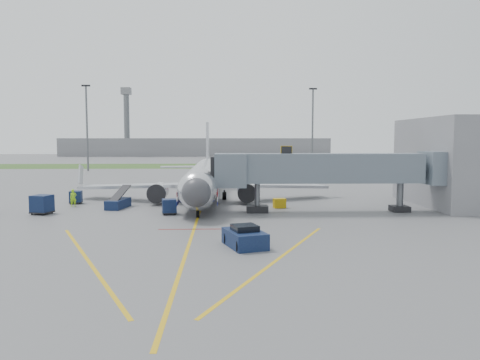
{
  "coord_description": "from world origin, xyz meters",
  "views": [
    {
      "loc": [
        2.53,
        -43.04,
        7.58
      ],
      "look_at": [
        4.28,
        7.02,
        3.2
      ],
      "focal_mm": 35.0,
      "sensor_mm": 36.0,
      "label": 1
    }
  ],
  "objects_px": {
    "pushback_tug": "(245,237)",
    "belt_loader": "(118,203)",
    "airliner": "(204,179)",
    "ramp_worker": "(73,198)"
  },
  "relations": [
    {
      "from": "airliner",
      "to": "pushback_tug",
      "type": "bearing_deg",
      "value": -81.18
    },
    {
      "from": "airliner",
      "to": "ramp_worker",
      "type": "distance_m",
      "value": 15.51
    },
    {
      "from": "airliner",
      "to": "ramp_worker",
      "type": "height_order",
      "value": "airliner"
    },
    {
      "from": "ramp_worker",
      "to": "airliner",
      "type": "bearing_deg",
      "value": -5.41
    },
    {
      "from": "pushback_tug",
      "to": "belt_loader",
      "type": "height_order",
      "value": "belt_loader"
    },
    {
      "from": "pushback_tug",
      "to": "ramp_worker",
      "type": "bearing_deg",
      "value": 132.19
    },
    {
      "from": "pushback_tug",
      "to": "airliner",
      "type": "bearing_deg",
      "value": 98.82
    },
    {
      "from": "belt_loader",
      "to": "ramp_worker",
      "type": "bearing_deg",
      "value": 166.53
    },
    {
      "from": "belt_loader",
      "to": "ramp_worker",
      "type": "relative_size",
      "value": 2.5
    },
    {
      "from": "pushback_tug",
      "to": "belt_loader",
      "type": "xyz_separation_m",
      "value": [
        -13.13,
        19.06,
        -0.07
      ]
    }
  ]
}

